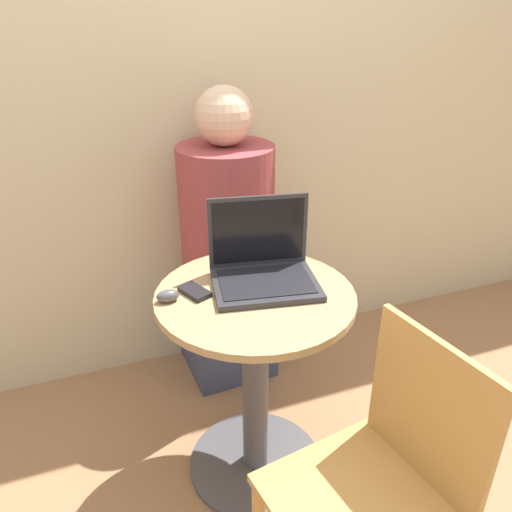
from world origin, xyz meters
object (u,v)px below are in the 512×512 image
at_px(person_seated, 223,263).
at_px(chair_empty, 380,491).
at_px(cell_phone, 195,292).
at_px(laptop, 263,266).

bearing_deg(person_seated, chair_empty, -87.93).
distance_m(cell_phone, chair_empty, 0.74).
distance_m(laptop, chair_empty, 0.71).
relative_size(laptop, chair_empty, 0.42).
xyz_separation_m(chair_empty, person_seated, (-0.04, 1.16, 0.08)).
xyz_separation_m(laptop, cell_phone, (-0.22, -0.00, -0.05)).
bearing_deg(person_seated, laptop, -93.35).
relative_size(laptop, cell_phone, 3.05).
distance_m(laptop, person_seated, 0.61).
height_order(cell_phone, chair_empty, chair_empty).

